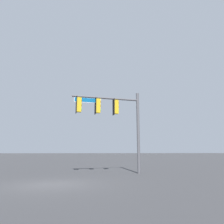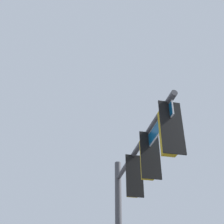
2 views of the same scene
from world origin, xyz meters
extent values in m
plane|color=#38383A|center=(0.00, 0.00, 0.00)|extent=(400.00, 400.00, 0.00)
cylinder|color=#47474C|center=(-5.93, -5.00, 3.22)|extent=(0.23, 0.23, 6.45)
cylinder|color=#47474C|center=(-3.28, -4.60, 5.85)|extent=(5.33, 0.96, 0.15)
cube|color=black|center=(-3.89, -4.69, 5.18)|extent=(0.11, 0.52, 1.30)
cube|color=#B79314|center=(-4.08, -4.72, 5.18)|extent=(0.40, 0.37, 1.10)
cylinder|color=#B79314|center=(-4.08, -4.72, 5.79)|extent=(0.04, 0.04, 0.12)
cylinder|color=#340503|center=(-4.27, -4.75, 5.51)|extent=(0.06, 0.22, 0.22)
cylinder|color=#392D05|center=(-4.27, -4.75, 5.18)|extent=(0.06, 0.22, 0.22)
cylinder|color=green|center=(-4.27, -4.75, 4.85)|extent=(0.06, 0.22, 0.22)
cube|color=black|center=(-2.43, -4.47, 5.18)|extent=(0.11, 0.52, 1.30)
cube|color=#B79314|center=(-2.62, -4.50, 5.18)|extent=(0.40, 0.37, 1.10)
cylinder|color=#B79314|center=(-2.62, -4.50, 5.79)|extent=(0.04, 0.04, 0.12)
cylinder|color=#340503|center=(-2.81, -4.53, 5.51)|extent=(0.06, 0.22, 0.22)
cylinder|color=#392D05|center=(-2.81, -4.53, 5.18)|extent=(0.06, 0.22, 0.22)
cylinder|color=green|center=(-2.81, -4.53, 4.85)|extent=(0.06, 0.22, 0.22)
cube|color=black|center=(-0.97, -4.25, 5.18)|extent=(0.11, 0.52, 1.30)
cube|color=#B79314|center=(-1.16, -4.27, 5.18)|extent=(0.40, 0.37, 1.10)
cylinder|color=#B79314|center=(-1.16, -4.27, 5.79)|extent=(0.04, 0.04, 0.12)
cylinder|color=#340503|center=(-1.36, -4.30, 5.51)|extent=(0.06, 0.22, 0.22)
cylinder|color=#392D05|center=(-1.36, -4.30, 5.18)|extent=(0.06, 0.22, 0.22)
cylinder|color=green|center=(-1.36, -4.30, 4.85)|extent=(0.06, 0.22, 0.22)
cube|color=#0A4C7F|center=(-1.82, -4.38, 5.59)|extent=(2.00, 0.34, 0.32)
cube|color=white|center=(-1.82, -4.38, 5.59)|extent=(2.06, 0.34, 0.38)
camera|label=1|loc=(-1.50, 12.12, 1.70)|focal=35.00mm
camera|label=2|loc=(4.81, -5.93, 1.80)|focal=50.00mm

